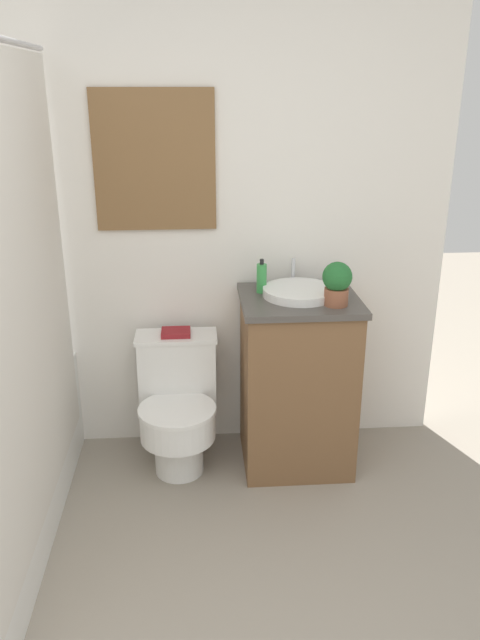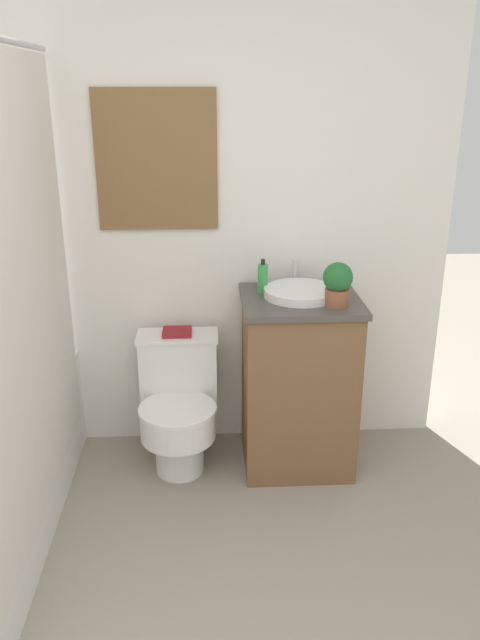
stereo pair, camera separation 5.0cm
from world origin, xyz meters
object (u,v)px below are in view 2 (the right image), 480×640
soap_bottle (263,278)px  book_on_tank (177,332)px  potted_plant (338,283)px  sink (300,292)px  toilet (179,404)px

soap_bottle → book_on_tank: size_ratio=1.15×
soap_bottle → book_on_tank: bearing=175.1°
potted_plant → book_on_tank: (-0.74, 0.25, -0.32)m
sink → soap_bottle: (-0.17, 0.07, 0.05)m
potted_plant → book_on_tank: bearing=161.5°
sink → book_on_tank: (-0.59, 0.10, -0.23)m
sink → toilet: bearing=-178.5°
toilet → book_on_tank: 0.36m
soap_bottle → potted_plant: potted_plant is taller
potted_plant → sink: bearing=135.3°
toilet → book_on_tank: (0.00, 0.12, 0.34)m
toilet → sink: bearing=1.5°
potted_plant → toilet: bearing=170.2°
toilet → potted_plant: (0.74, -0.13, 0.66)m
toilet → book_on_tank: size_ratio=4.60×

